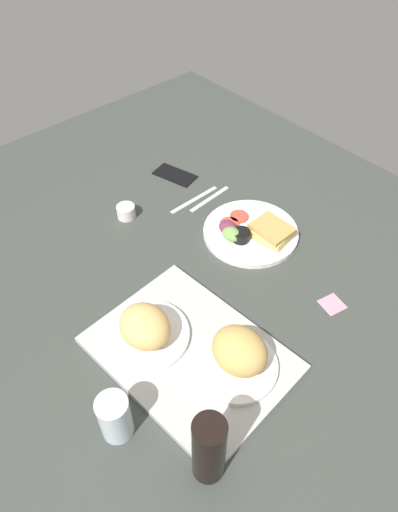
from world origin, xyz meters
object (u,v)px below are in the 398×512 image
fork (210,199)px  sticky_note (332,304)px  serving_tray (190,353)px  knife (194,199)px  plate_with_salad (251,232)px  espresso_cup (126,212)px  cell_phone (175,174)px  bread_plate_near (238,355)px  soda_bottle (209,449)px  bread_plate_far (145,329)px  drinking_glass (115,417)px

fork → sticky_note: size_ratio=3.04×
serving_tray → knife: size_ratio=2.37×
plate_with_salad → espresso_cup: plate_with_salad is taller
fork → cell_phone: 17.23cm
serving_tray → espresso_cup: (50.25, -17.67, 1.20)cm
bread_plate_near → plate_with_salad: 44.89cm
sticky_note → cell_phone: bearing=-4.1°
bread_plate_near → soda_bottle: (-11.77, 19.75, 3.39)cm
soda_bottle → serving_tray: bearing=-33.0°
bread_plate_far → plate_with_salad: (9.23, -45.50, -4.06)cm
sticky_note → bread_plate_far: bearing=62.3°
serving_tray → fork: serving_tray is taller
plate_with_salad → serving_tray: bearing=115.0°
bread_plate_near → fork: bread_plate_near is taller
serving_tray → soda_bottle: 27.25cm
soda_bottle → cell_phone: 96.78cm
soda_bottle → sticky_note: (8.68, -51.35, -9.38)cm
soda_bottle → espresso_cup: bearing=-23.8°
plate_with_salad → espresso_cup: (31.60, 22.38, 0.27)cm
fork → sticky_note: 52.56cm
serving_tray → espresso_cup: espresso_cup is taller
cell_phone → bread_plate_far: bearing=119.3°
drinking_glass → bread_plate_far: bearing=-53.5°
drinking_glass → bread_plate_near: bearing=-102.7°
serving_tray → espresso_cup: 53.28cm
sticky_note → plate_with_salad: bearing=-5.0°
espresso_cup → sticky_note: 66.24cm
plate_with_salad → knife: (23.66, 1.58, -1.48)cm
plate_with_salad → drinking_glass: 66.78cm
fork → espresso_cup: bearing=-27.7°
soda_bottle → sticky_note: size_ratio=3.37×
plate_with_salad → cell_phone: 37.98cm
bread_plate_near → serving_tray: bearing=29.8°
bread_plate_near → bread_plate_far: (19.32, 11.12, -0.27)cm
sticky_note → espresso_cup: bearing=17.2°
bread_plate_far → cell_phone: bearing=-45.3°
serving_tray → knife: bearing=-42.3°
fork → drinking_glass: bearing=29.4°
plate_with_salad → soda_bottle: 67.93cm
serving_tray → soda_bottle: (-21.68, 14.08, 8.64)cm
fork → sticky_note: (-52.30, 5.19, -0.19)cm
bread_plate_near → drinking_glass: (6.43, 28.50, -0.26)cm
serving_tray → sticky_note: 39.48cm
plate_with_salad → bread_plate_near: bearing=129.7°
espresso_cup → knife: (-7.94, -20.79, -1.75)cm
bread_plate_far → drinking_glass: 21.63cm
cell_phone → fork: bearing=165.5°
sticky_note → soda_bottle: bearing=99.6°
bread_plate_far → espresso_cup: (40.83, -23.12, -3.79)cm
bread_plate_near → cell_phone: size_ratio=1.33×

